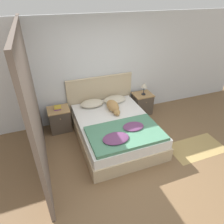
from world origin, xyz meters
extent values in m
plane|color=brown|center=(0.00, 0.00, 0.00)|extent=(16.00, 16.00, 0.00)
cube|color=silver|center=(0.00, 2.13, 1.27)|extent=(9.00, 0.06, 2.55)
cube|color=#706056|center=(-1.46, 1.05, 1.27)|extent=(0.06, 3.10, 2.55)
cube|color=#C6B28E|center=(0.11, 0.99, 0.15)|extent=(1.63, 2.10, 0.30)
cube|color=white|center=(0.11, 0.99, 0.41)|extent=(1.57, 2.04, 0.21)
cube|color=#C6B28E|center=(0.11, 2.06, 0.56)|extent=(1.71, 0.04, 1.12)
cylinder|color=#C6B28E|center=(0.11, 2.06, 1.12)|extent=(1.71, 0.06, 0.06)
cube|color=#4C4238|center=(-1.01, 1.81, 0.28)|extent=(0.48, 0.41, 0.55)
cube|color=tan|center=(-1.01, 1.81, 0.57)|extent=(0.50, 0.43, 0.03)
sphere|color=tan|center=(-1.01, 1.60, 0.43)|extent=(0.02, 0.02, 0.02)
cube|color=#4C4238|center=(1.23, 1.81, 0.28)|extent=(0.48, 0.41, 0.55)
cube|color=tan|center=(1.23, 1.81, 0.57)|extent=(0.50, 0.43, 0.03)
sphere|color=tan|center=(1.23, 1.60, 0.43)|extent=(0.02, 0.02, 0.02)
ellipsoid|color=beige|center=(-0.19, 1.79, 0.59)|extent=(0.58, 0.38, 0.14)
ellipsoid|color=beige|center=(0.41, 1.79, 0.59)|extent=(0.58, 0.38, 0.14)
cube|color=#4C8466|center=(0.11, 0.45, 0.55)|extent=(1.46, 0.92, 0.07)
ellipsoid|color=#663860|center=(-0.14, 0.31, 0.61)|extent=(0.51, 0.37, 0.06)
ellipsoid|color=#663860|center=(0.33, 0.54, 0.60)|extent=(0.44, 0.32, 0.05)
ellipsoid|color=tan|center=(0.22, 1.45, 0.62)|extent=(0.27, 0.46, 0.21)
sphere|color=tan|center=(0.22, 1.19, 0.59)|extent=(0.15, 0.15, 0.15)
ellipsoid|color=tan|center=(0.22, 1.12, 0.58)|extent=(0.07, 0.08, 0.06)
cone|color=tan|center=(0.18, 1.20, 0.65)|extent=(0.05, 0.05, 0.05)
cone|color=tan|center=(0.27, 1.20, 0.65)|extent=(0.05, 0.05, 0.05)
ellipsoid|color=tan|center=(0.26, 1.65, 0.56)|extent=(0.15, 0.21, 0.08)
cube|color=#703D7F|center=(-1.02, 1.85, 0.60)|extent=(0.17, 0.21, 0.02)
cube|color=gold|center=(-1.01, 1.84, 0.62)|extent=(0.18, 0.19, 0.03)
cylinder|color=#2D2D33|center=(1.23, 1.79, 0.59)|extent=(0.11, 0.11, 0.02)
cylinder|color=#2D2D33|center=(1.23, 1.79, 0.70)|extent=(0.02, 0.02, 0.20)
cone|color=beige|center=(1.23, 1.79, 0.86)|extent=(0.17, 0.17, 0.12)
cube|color=tan|center=(1.68, 0.07, 0.00)|extent=(1.22, 0.67, 0.00)
camera|label=1|loc=(-1.23, -2.38, 2.98)|focal=32.00mm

